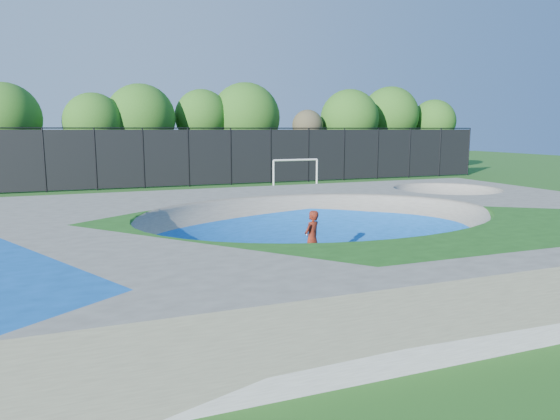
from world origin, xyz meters
The scene contains 7 objects.
ground centered at (0.00, 0.00, 0.00)m, with size 120.00×120.00×0.00m, color #1D5116.
skate_deck centered at (0.00, 0.00, 0.75)m, with size 22.00×14.00×1.50m, color gray.
skater centered at (-0.46, -0.45, 0.81)m, with size 0.59×0.39×1.63m, color red.
skateboard centered at (-0.46, -0.45, 0.03)m, with size 0.78×0.22×0.05m, color black.
soccer_goal centered at (5.89, 16.04, 1.43)m, with size 3.11×0.12×2.06m.
fence centered at (0.00, 21.00, 2.10)m, with size 48.09×0.09×4.04m.
treeline centered at (-1.99, 26.28, 4.98)m, with size 53.48×7.43×8.72m.
Camera 1 is at (-6.34, -13.30, 3.94)m, focal length 32.00 mm.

